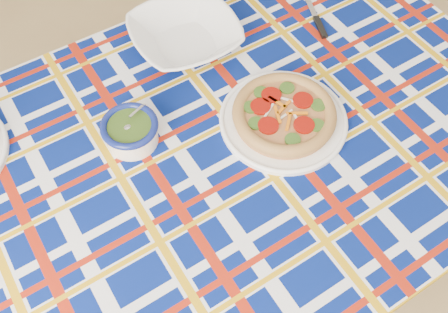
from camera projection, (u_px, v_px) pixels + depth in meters
floor at (307, 231)px, 1.91m from camera, size 4.00×4.00×0.00m
dining_table at (215, 166)px, 1.26m from camera, size 1.68×1.11×0.76m
tablecloth at (215, 161)px, 1.24m from camera, size 1.71×1.14×0.11m
main_focaccia_plate at (284, 114)px, 1.21m from camera, size 0.35×0.35×0.06m
pesto_bowl at (130, 130)px, 1.17m from camera, size 0.15×0.15×0.08m
serving_bowl at (185, 36)px, 1.35m from camera, size 0.32×0.32×0.07m
table_knife at (310, 5)px, 1.47m from camera, size 0.11×0.21×0.01m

